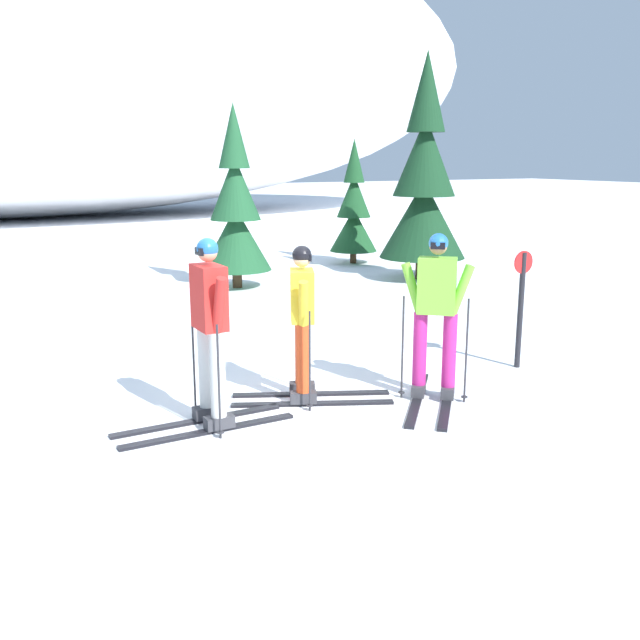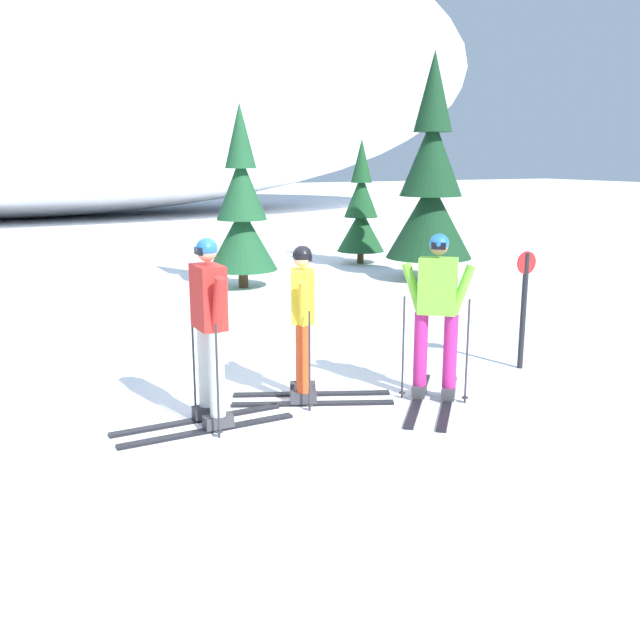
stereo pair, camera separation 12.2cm
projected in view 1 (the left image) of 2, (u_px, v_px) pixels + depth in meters
The scene contains 8 objects.
ground_plane at pixel (263, 394), 7.98m from camera, with size 120.00×120.00×0.00m, color white.
skier_yellow_jacket at pixel (303, 322), 7.60m from camera, with size 1.76×1.07×1.69m.
skier_red_jacket at pixel (209, 330), 6.84m from camera, with size 1.77×0.78×1.86m.
skier_lime_jacket at pixel (436, 314), 7.64m from camera, with size 1.46×1.63×1.81m.
pine_tree_center_right at pixel (236, 212), 14.15m from camera, with size 1.40×1.40×3.62m.
pine_tree_right at pixel (354, 212), 17.54m from camera, with size 1.17×1.17×3.02m.
pine_tree_far_right at pixel (424, 187), 15.06m from camera, with size 1.82×1.82×4.72m.
trail_marker_post at pixel (521, 302), 8.84m from camera, with size 0.28×0.07×1.47m.
Camera 1 is at (-2.86, -7.06, 2.59)m, focal length 40.13 mm.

